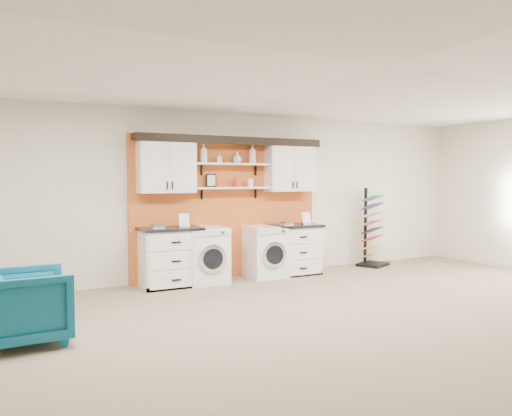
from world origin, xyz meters
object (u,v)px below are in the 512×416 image
washer (205,255)px  dryer (265,251)px  base_cabinet_right (294,249)px  sample_rack (372,240)px  base_cabinet_left (170,257)px  armchair (27,306)px

washer → dryer: size_ratio=1.03×
base_cabinet_right → dryer: base_cabinet_right is taller
sample_rack → base_cabinet_right: bearing=156.7°
sample_rack → washer: bearing=156.2°
washer → sample_rack: bearing=0.6°
base_cabinet_left → armchair: size_ratio=1.13×
dryer → armchair: dryer is taller
base_cabinet_left → base_cabinet_right: size_ratio=1.06×
base_cabinet_right → sample_rack: size_ratio=0.59×
washer → dryer: bearing=0.0°
sample_rack → base_cabinet_left: bearing=156.1°
base_cabinet_left → base_cabinet_right: (2.26, 0.00, -0.02)m
washer → base_cabinet_left: bearing=179.7°
base_cabinet_right → sample_rack: bearing=1.0°
sample_rack → dryer: bearing=156.5°
washer → armchair: 3.33m
base_cabinet_right → armchair: 4.80m
dryer → sample_rack: size_ratio=0.58×
base_cabinet_right → washer: (-1.68, -0.00, 0.01)m
base_cabinet_left → armchair: base_cabinet_left is taller
sample_rack → armchair: (-6.16, -1.98, -0.11)m
base_cabinet_left → dryer: bearing=-0.1°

